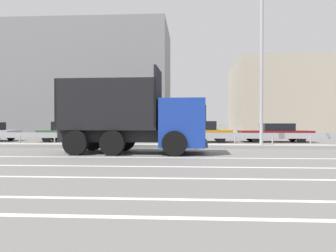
{
  "coord_description": "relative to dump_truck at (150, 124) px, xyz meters",
  "views": [
    {
      "loc": [
        -0.54,
        -15.78,
        1.43
      ],
      "look_at": [
        -1.54,
        0.34,
        1.2
      ],
      "focal_mm": 35.0,
      "sensor_mm": 36.0,
      "label": 1
    }
  ],
  "objects": [
    {
      "name": "median_guardrail",
      "position": [
        2.27,
        3.97,
        -0.72
      ],
      "size": [
        71.08,
        0.09,
        0.78
      ],
      "color": "#9EA0A5",
      "rests_on": "ground_plane"
    },
    {
      "name": "parked_car_5",
      "position": [
        2.63,
        8.06,
        -0.57
      ],
      "size": [
        4.13,
        2.06,
        1.44
      ],
      "rotation": [
        0.0,
        0.0,
        1.59
      ],
      "color": "#B27A14",
      "rests_on": "ground_plane"
    },
    {
      "name": "street_lamp_1",
      "position": [
        5.59,
        2.85,
        3.67
      ],
      "size": [
        0.71,
        2.41,
        8.9
      ],
      "color": "#ADADB2",
      "rests_on": "ground_plane"
    },
    {
      "name": "lane_strip_4",
      "position": [
        -0.77,
        -9.76,
        -1.29
      ],
      "size": [
        71.08,
        0.16,
        0.01
      ],
      "primitive_type": "cube",
      "color": "silver",
      "rests_on": "ground_plane"
    },
    {
      "name": "lane_strip_2",
      "position": [
        -0.77,
        -6.4,
        -1.29
      ],
      "size": [
        71.08,
        0.16,
        0.01
      ],
      "primitive_type": "cube",
      "color": "silver",
      "rests_on": "ground_plane"
    },
    {
      "name": "median_island",
      "position": [
        2.27,
        3.11,
        -1.2
      ],
      "size": [
        39.1,
        1.1,
        0.18
      ],
      "primitive_type": "cube",
      "color": "gray",
      "rests_on": "ground_plane"
    },
    {
      "name": "parked_car_4",
      "position": [
        -2.03,
        8.31,
        -0.56
      ],
      "size": [
        4.19,
        1.99,
        1.47
      ],
      "rotation": [
        0.0,
        0.0,
        1.51
      ],
      "color": "navy",
      "rests_on": "ground_plane"
    },
    {
      "name": "lane_strip_1",
      "position": [
        -0.77,
        -4.32,
        -1.29
      ],
      "size": [
        71.08,
        0.16,
        0.01
      ],
      "primitive_type": "cube",
      "color": "silver",
      "rests_on": "ground_plane"
    },
    {
      "name": "median_road_sign",
      "position": [
        -3.36,
        3.11,
        0.01
      ],
      "size": [
        0.68,
        0.16,
        2.51
      ],
      "color": "white",
      "rests_on": "ground_plane"
    },
    {
      "name": "ground_plane",
      "position": [
        2.27,
        1.22,
        -1.29
      ],
      "size": [
        320.0,
        320.0,
        0.0
      ],
      "primitive_type": "plane",
      "color": "#605E5B"
    },
    {
      "name": "dump_truck",
      "position": [
        0.0,
        0.0,
        0.0
      ],
      "size": [
        6.6,
        2.75,
        3.77
      ],
      "rotation": [
        0.0,
        0.0,
        -1.59
      ],
      "color": "#19389E",
      "rests_on": "ground_plane"
    },
    {
      "name": "background_building_0",
      "position": [
        -11.44,
        17.51,
        3.99
      ],
      "size": [
        22.34,
        8.65,
        10.56
      ],
      "primitive_type": "cube",
      "color": "gray",
      "rests_on": "ground_plane"
    },
    {
      "name": "parked_car_6",
      "position": [
        7.72,
        8.38,
        -0.63
      ],
      "size": [
        4.86,
        1.97,
        1.29
      ],
      "rotation": [
        0.0,
        0.0,
        1.6
      ],
      "color": "maroon",
      "rests_on": "ground_plane"
    },
    {
      "name": "background_building_1",
      "position": [
        13.57,
        21.49,
        2.54
      ],
      "size": [
        13.58,
        10.96,
        7.65
      ],
      "primitive_type": "cube",
      "color": "#B7AD99",
      "rests_on": "ground_plane"
    },
    {
      "name": "lane_strip_3",
      "position": [
        -0.77,
        -8.61,
        -1.29
      ],
      "size": [
        71.08,
        0.16,
        0.01
      ],
      "primitive_type": "cube",
      "color": "silver",
      "rests_on": "ground_plane"
    },
    {
      "name": "parked_car_3",
      "position": [
        -6.77,
        7.99,
        -0.59
      ],
      "size": [
        4.02,
        2.01,
        1.41
      ],
      "rotation": [
        0.0,
        0.0,
        -1.5
      ],
      "color": "#335B33",
      "rests_on": "ground_plane"
    },
    {
      "name": "lane_strip_0",
      "position": [
        -0.77,
        -1.78,
        -1.29
      ],
      "size": [
        71.08,
        0.16,
        0.01
      ],
      "primitive_type": "cube",
      "color": "silver",
      "rests_on": "ground_plane"
    }
  ]
}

